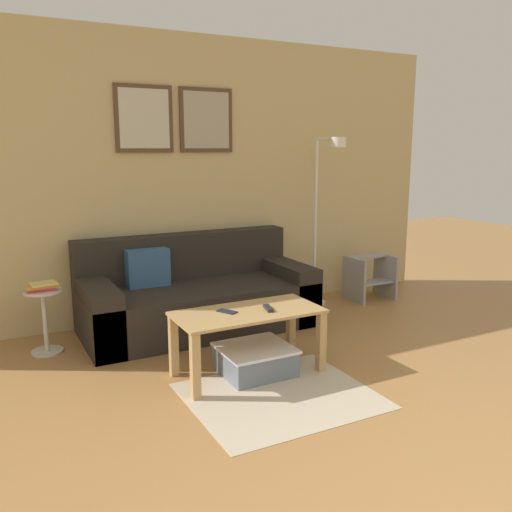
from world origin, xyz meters
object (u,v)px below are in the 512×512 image
Objects in this scene: book_stack at (42,286)px; step_stool at (370,276)px; floor_lamp at (324,208)px; remote_control at (268,308)px; couch at (196,297)px; storage_bin at (255,360)px; coffee_table at (248,323)px; cell_phone at (227,311)px; side_table at (45,316)px.

book_stack is 0.53× the size of step_stool.
floor_lamp is 11.00× the size of remote_control.
book_stack is at bearing -178.89° from couch.
storage_bin is at bearing -149.52° from step_stool.
cell_phone reaches higher than coffee_table.
coffee_table is 2.29m from step_stool.
step_stool is at bearing 29.40° from coffee_table.
couch reaches higher than step_stool.
couch is at bearing 108.75° from remote_control.
couch is 1.19× the size of floor_lamp.
couch is at bearing 51.21° from cell_phone.
book_stack reaches higher than cell_phone.
remote_control is (1.34, -1.11, -0.06)m from book_stack.
coffee_table is 1.62m from book_stack.
couch is at bearing 1.11° from book_stack.
floor_lamp is at bearing 40.01° from storage_bin.
remote_control is (0.10, -0.01, 0.37)m from storage_bin.
step_stool is at bearing 0.92° from book_stack.
side_table is 1.49m from cell_phone.
coffee_table is 2.05× the size of side_table.
couch is at bearing 87.59° from coffee_table.
step_stool is at bearing -1.93° from cell_phone.
cell_phone is at bearing 162.64° from coffee_table.
couch is 1.15m from remote_control.
coffee_table is 7.29× the size of cell_phone.
storage_bin is at bearing -29.48° from coffee_table.
book_stack is at bearing 107.17° from cell_phone.
side_table reaches higher than storage_bin.
couch is 4.01× the size of storage_bin.
book_stack is (-1.25, 1.10, 0.43)m from storage_bin.
side_table reaches higher than remote_control.
floor_lamp is at bearing 56.48° from remote_control.
remote_control is 1.07× the size of cell_phone.
step_stool is (1.85, 1.16, -0.22)m from remote_control.
cell_phone reaches higher than step_stool.
cell_phone is at bearing -44.14° from side_table.
couch is at bearing 0.97° from side_table.
remote_control is at bearing -85.29° from couch.
side_table reaches higher than coffee_table.
couch is 8.25× the size of book_stack.
side_table is at bearing 154.41° from remote_control.
cell_phone reaches higher than storage_bin.
floor_lamp is (1.34, 1.12, 0.89)m from storage_bin.
book_stack reaches higher than step_stool.
remote_control is at bearing -39.63° from side_table.
book_stack reaches higher than remote_control.
step_stool is at bearing 46.07° from remote_control.
coffee_table is 0.62× the size of floor_lamp.
side_table is (-1.20, 1.07, -0.07)m from coffee_table.
storage_bin is 0.41m from cell_phone.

